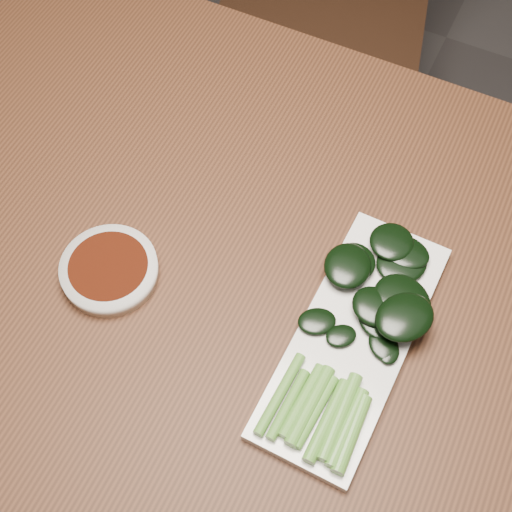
# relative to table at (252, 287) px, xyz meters

# --- Properties ---
(ground) EXTENTS (6.00, 6.00, 0.00)m
(ground) POSITION_rel_table_xyz_m (0.00, 0.00, -0.68)
(ground) COLOR #322F30
(ground) RESTS_ON ground
(table) EXTENTS (1.40, 0.80, 0.75)m
(table) POSITION_rel_table_xyz_m (0.00, 0.00, 0.00)
(table) COLOR #402112
(table) RESTS_ON ground
(sauce_bowl) EXTENTS (0.12, 0.12, 0.02)m
(sauce_bowl) POSITION_rel_table_xyz_m (-0.15, -0.09, 0.08)
(sauce_bowl) COLOR silver
(sauce_bowl) RESTS_ON table
(serving_plate) EXTENTS (0.13, 0.33, 0.01)m
(serving_plate) POSITION_rel_table_xyz_m (0.16, -0.05, 0.08)
(serving_plate) COLOR silver
(serving_plate) RESTS_ON table
(gai_lan) EXTENTS (0.16, 0.33, 0.03)m
(gai_lan) POSITION_rel_table_xyz_m (0.16, -0.03, 0.10)
(gai_lan) COLOR #538E31
(gai_lan) RESTS_ON serving_plate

